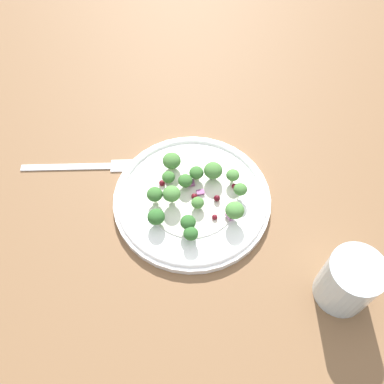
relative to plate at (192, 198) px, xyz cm
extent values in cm
cube|color=brown|center=(2.68, 2.23, -1.86)|extent=(180.00, 180.00, 2.00)
cylinder|color=white|center=(0.00, 0.00, -0.26)|extent=(24.68, 24.68, 1.20)
torus|color=white|center=(0.00, 0.00, 0.34)|extent=(23.71, 23.71, 1.00)
cylinder|color=white|center=(0.00, 0.00, 0.44)|extent=(14.32, 14.32, 0.20)
cylinder|color=#9EC684|center=(1.83, 2.93, 1.19)|extent=(0.85, 0.85, 0.85)
ellipsoid|color=#386B2D|center=(1.83, 2.93, 2.21)|extent=(2.27, 2.27, 1.70)
cylinder|color=#ADD18E|center=(6.93, -2.50, 1.53)|extent=(0.79, 0.79, 0.79)
ellipsoid|color=#477A38|center=(6.93, -2.50, 2.48)|extent=(2.11, 2.11, 1.58)
cylinder|color=#ADD18E|center=(-1.07, 6.41, 1.04)|extent=(1.11, 1.11, 1.11)
ellipsoid|color=#477A38|center=(-1.07, 6.41, 2.36)|extent=(2.95, 2.95, 2.22)
cylinder|color=#8EB77A|center=(4.37, 1.98, 1.20)|extent=(1.10, 1.10, 1.10)
ellipsoid|color=#477A38|center=(4.37, 1.98, 2.52)|extent=(2.94, 2.94, 2.21)
cylinder|color=#8EB77A|center=(6.99, 0.46, 1.34)|extent=(0.79, 0.79, 0.79)
ellipsoid|color=#4C843D|center=(6.99, 0.46, 2.29)|extent=(2.10, 2.10, 1.58)
cylinder|color=#8EB77A|center=(-2.72, -6.80, 1.26)|extent=(0.81, 0.81, 0.81)
ellipsoid|color=#2D6028|center=(-2.72, -6.80, 2.23)|extent=(2.17, 2.17, 1.63)
cylinder|color=#9EC684|center=(-2.58, 3.61, 1.37)|extent=(0.77, 0.77, 0.77)
ellipsoid|color=#386B2D|center=(-2.58, 3.61, 2.30)|extent=(2.06, 2.06, 1.55)
cylinder|color=#9EC684|center=(-3.19, 0.19, 1.63)|extent=(1.01, 1.01, 1.01)
ellipsoid|color=#4C843D|center=(-3.19, 0.19, 2.83)|extent=(2.68, 2.68, 2.01)
cylinder|color=#9EC684|center=(4.53, -5.77, 1.57)|extent=(1.05, 1.05, 1.05)
ellipsoid|color=#4C843D|center=(4.53, -5.77, 2.84)|extent=(2.81, 2.81, 2.11)
cylinder|color=#ADD18E|center=(-5.59, 1.12, 1.52)|extent=(0.91, 0.91, 0.91)
ellipsoid|color=#386B2D|center=(-5.59, 1.12, 2.61)|extent=(2.43, 2.43, 1.82)
cylinder|color=#ADD18E|center=(0.14, -2.06, 0.89)|extent=(0.73, 0.73, 0.73)
ellipsoid|color=#477A38|center=(0.14, -2.06, 1.77)|extent=(1.96, 1.96, 1.47)
cylinder|color=#9EC684|center=(-0.28, 2.08, 1.01)|extent=(0.85, 0.85, 0.85)
ellipsoid|color=#386B2D|center=(-0.28, 2.08, 2.03)|extent=(2.26, 2.26, 1.70)
cylinder|color=#8EB77A|center=(-6.52, -2.42, 1.05)|extent=(0.97, 0.97, 0.97)
ellipsoid|color=#2D6028|center=(-6.52, -2.42, 2.21)|extent=(2.59, 2.59, 1.94)
cylinder|color=#ADD18E|center=(-2.49, -5.03, 1.40)|extent=(0.86, 0.86, 0.86)
ellipsoid|color=#2D6028|center=(-2.49, -5.03, 2.44)|extent=(2.30, 2.30, 1.72)
sphere|color=maroon|center=(-3.65, 3.82, 0.88)|extent=(0.98, 0.98, 0.98)
sphere|color=maroon|center=(6.87, -0.67, 0.79)|extent=(0.86, 0.86, 0.86)
sphere|color=maroon|center=(0.27, -0.27, 0.82)|extent=(0.92, 0.92, 0.92)
sphere|color=maroon|center=(-2.54, -5.07, 1.03)|extent=(0.80, 0.80, 0.80)
sphere|color=#4C0A14|center=(3.38, -1.95, 1.07)|extent=(0.99, 0.99, 0.99)
sphere|color=maroon|center=(-2.81, 1.31, 0.78)|extent=(0.71, 0.71, 0.71)
sphere|color=maroon|center=(1.86, -4.80, 0.81)|extent=(0.86, 0.86, 0.86)
cube|color=#934C84|center=(0.56, 2.32, 0.96)|extent=(1.50, 1.31, 0.58)
cube|color=#843D75|center=(1.43, 0.09, 0.85)|extent=(1.33, 1.03, 0.38)
cube|color=#A35B93|center=(4.12, -5.47, 1.03)|extent=(1.36, 1.55, 0.51)
cube|color=silver|center=(-17.44, 13.57, -0.61)|extent=(14.58, 6.01, 0.50)
cube|color=silver|center=(-8.64, 10.55, -0.61)|extent=(4.18, 3.44, 0.50)
cylinder|color=silver|center=(13.97, -21.10, 3.46)|extent=(7.29, 7.29, 8.64)
camera|label=1|loc=(-11.95, -32.02, 55.06)|focal=38.60mm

